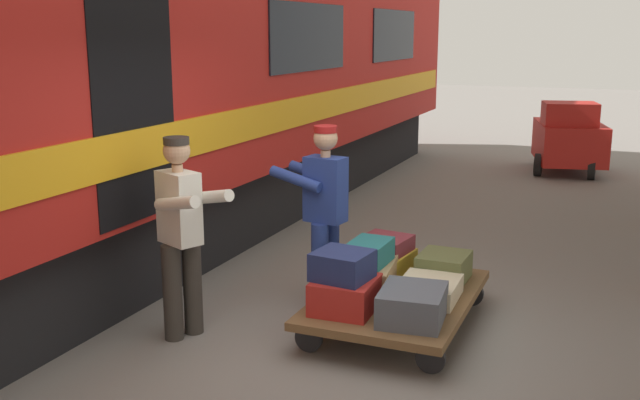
{
  "coord_description": "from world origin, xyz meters",
  "views": [
    {
      "loc": [
        -1.75,
        5.13,
        2.54
      ],
      "look_at": [
        0.57,
        -0.46,
        1.15
      ],
      "focal_mm": 41.66,
      "sensor_mm": 36.0,
      "label": 1
    }
  ],
  "objects_px": {
    "suitcase_red_plastic": "(345,295)",
    "porter_by_door": "(181,231)",
    "suitcase_teal_softside": "(369,252)",
    "luggage_cart": "(397,299)",
    "suitcase_navy_fabric": "(342,265)",
    "baggage_tug": "(569,138)",
    "suitcase_tan_vintage": "(366,276)",
    "porter_in_overalls": "(324,210)",
    "suitcase_burgundy_valise": "(385,244)",
    "suitcase_yellow_case": "(385,262)",
    "suitcase_olive_duffel": "(444,267)",
    "suitcase_slate_roller": "(412,305)",
    "suitcase_cream_canvas": "(429,289)"
  },
  "relations": [
    {
      "from": "suitcase_slate_roller",
      "to": "suitcase_red_plastic",
      "type": "bearing_deg",
      "value": -0.0
    },
    {
      "from": "suitcase_cream_canvas",
      "to": "suitcase_olive_duffel",
      "type": "distance_m",
      "value": 0.53
    },
    {
      "from": "suitcase_burgundy_valise",
      "to": "suitcase_navy_fabric",
      "type": "bearing_deg",
      "value": 89.08
    },
    {
      "from": "luggage_cart",
      "to": "suitcase_burgundy_valise",
      "type": "bearing_deg",
      "value": -62.64
    },
    {
      "from": "baggage_tug",
      "to": "suitcase_tan_vintage",
      "type": "bearing_deg",
      "value": 82.59
    },
    {
      "from": "suitcase_olive_duffel",
      "to": "suitcase_burgundy_valise",
      "type": "height_order",
      "value": "suitcase_burgundy_valise"
    },
    {
      "from": "suitcase_red_plastic",
      "to": "suitcase_yellow_case",
      "type": "xyz_separation_m",
      "value": [
        0.0,
        -1.06,
        -0.04
      ]
    },
    {
      "from": "suitcase_burgundy_valise",
      "to": "suitcase_slate_roller",
      "type": "bearing_deg",
      "value": 117.74
    },
    {
      "from": "suitcase_yellow_case",
      "to": "porter_by_door",
      "type": "bearing_deg",
      "value": 47.29
    },
    {
      "from": "suitcase_yellow_case",
      "to": "porter_in_overalls",
      "type": "bearing_deg",
      "value": 29.28
    },
    {
      "from": "luggage_cart",
      "to": "suitcase_navy_fabric",
      "type": "distance_m",
      "value": 0.75
    },
    {
      "from": "suitcase_cream_canvas",
      "to": "suitcase_teal_softside",
      "type": "bearing_deg",
      "value": -0.3
    },
    {
      "from": "suitcase_teal_softside",
      "to": "luggage_cart",
      "type": "bearing_deg",
      "value": 179.37
    },
    {
      "from": "suitcase_slate_roller",
      "to": "suitcase_teal_softside",
      "type": "distance_m",
      "value": 0.79
    },
    {
      "from": "suitcase_tan_vintage",
      "to": "suitcase_teal_softside",
      "type": "xyz_separation_m",
      "value": [
        -0.02,
        -0.0,
        0.22
      ]
    },
    {
      "from": "suitcase_tan_vintage",
      "to": "suitcase_olive_duffel",
      "type": "relative_size",
      "value": 1.31
    },
    {
      "from": "porter_in_overalls",
      "to": "porter_by_door",
      "type": "distance_m",
      "value": 1.39
    },
    {
      "from": "suitcase_red_plastic",
      "to": "suitcase_olive_duffel",
      "type": "distance_m",
      "value": 1.2
    },
    {
      "from": "suitcase_tan_vintage",
      "to": "suitcase_teal_softside",
      "type": "distance_m",
      "value": 0.23
    },
    {
      "from": "baggage_tug",
      "to": "porter_by_door",
      "type": "bearing_deg",
      "value": 75.3
    },
    {
      "from": "suitcase_yellow_case",
      "to": "suitcase_teal_softside",
      "type": "distance_m",
      "value": 0.58
    },
    {
      "from": "luggage_cart",
      "to": "baggage_tug",
      "type": "relative_size",
      "value": 1.01
    },
    {
      "from": "suitcase_red_plastic",
      "to": "porter_in_overalls",
      "type": "bearing_deg",
      "value": -56.67
    },
    {
      "from": "luggage_cart",
      "to": "suitcase_tan_vintage",
      "type": "distance_m",
      "value": 0.33
    },
    {
      "from": "suitcase_navy_fabric",
      "to": "porter_in_overalls",
      "type": "height_order",
      "value": "porter_in_overalls"
    },
    {
      "from": "luggage_cart",
      "to": "suitcase_teal_softside",
      "type": "relative_size",
      "value": 4.13
    },
    {
      "from": "porter_in_overalls",
      "to": "suitcase_burgundy_valise",
      "type": "bearing_deg",
      "value": -147.55
    },
    {
      "from": "porter_in_overalls",
      "to": "suitcase_slate_roller",
      "type": "bearing_deg",
      "value": 144.26
    },
    {
      "from": "porter_by_door",
      "to": "suitcase_burgundy_valise",
      "type": "bearing_deg",
      "value": -131.88
    },
    {
      "from": "suitcase_teal_softside",
      "to": "suitcase_navy_fabric",
      "type": "relative_size",
      "value": 1.08
    },
    {
      "from": "suitcase_red_plastic",
      "to": "porter_by_door",
      "type": "bearing_deg",
      "value": 15.39
    },
    {
      "from": "suitcase_yellow_case",
      "to": "porter_by_door",
      "type": "relative_size",
      "value": 0.32
    },
    {
      "from": "suitcase_red_plastic",
      "to": "suitcase_teal_softside",
      "type": "height_order",
      "value": "suitcase_teal_softside"
    },
    {
      "from": "suitcase_yellow_case",
      "to": "suitcase_navy_fabric",
      "type": "bearing_deg",
      "value": 88.62
    },
    {
      "from": "suitcase_red_plastic",
      "to": "suitcase_slate_roller",
      "type": "height_order",
      "value": "suitcase_red_plastic"
    },
    {
      "from": "suitcase_cream_canvas",
      "to": "suitcase_burgundy_valise",
      "type": "xyz_separation_m",
      "value": [
        0.57,
        -0.56,
        0.19
      ]
    },
    {
      "from": "suitcase_olive_duffel",
      "to": "suitcase_cream_canvas",
      "type": "bearing_deg",
      "value": 90.0
    },
    {
      "from": "suitcase_red_plastic",
      "to": "baggage_tug",
      "type": "xyz_separation_m",
      "value": [
        -1.06,
        -8.66,
        0.19
      ]
    },
    {
      "from": "suitcase_tan_vintage",
      "to": "suitcase_olive_duffel",
      "type": "distance_m",
      "value": 0.77
    },
    {
      "from": "suitcase_red_plastic",
      "to": "suitcase_burgundy_valise",
      "type": "xyz_separation_m",
      "value": [
        0.01,
        -1.09,
        0.13
      ]
    },
    {
      "from": "suitcase_teal_softside",
      "to": "suitcase_tan_vintage",
      "type": "bearing_deg",
      "value": 6.88
    },
    {
      "from": "luggage_cart",
      "to": "suitcase_navy_fabric",
      "type": "height_order",
      "value": "suitcase_navy_fabric"
    },
    {
      "from": "suitcase_burgundy_valise",
      "to": "baggage_tug",
      "type": "relative_size",
      "value": 0.23
    },
    {
      "from": "suitcase_burgundy_valise",
      "to": "suitcase_navy_fabric",
      "type": "xyz_separation_m",
      "value": [
        0.02,
        1.09,
        0.11
      ]
    },
    {
      "from": "suitcase_olive_duffel",
      "to": "suitcase_navy_fabric",
      "type": "bearing_deg",
      "value": 60.79
    },
    {
      "from": "suitcase_cream_canvas",
      "to": "suitcase_tan_vintage",
      "type": "relative_size",
      "value": 0.91
    },
    {
      "from": "suitcase_navy_fabric",
      "to": "baggage_tug",
      "type": "bearing_deg",
      "value": -97.13
    },
    {
      "from": "suitcase_slate_roller",
      "to": "porter_in_overalls",
      "type": "xyz_separation_m",
      "value": [
        1.07,
        -0.77,
        0.5
      ]
    },
    {
      "from": "suitcase_red_plastic",
      "to": "baggage_tug",
      "type": "relative_size",
      "value": 0.27
    },
    {
      "from": "suitcase_cream_canvas",
      "to": "porter_in_overalls",
      "type": "height_order",
      "value": "porter_in_overalls"
    }
  ]
}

